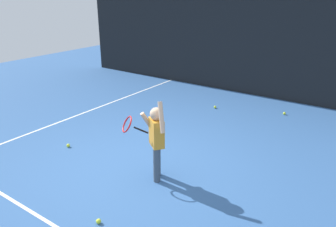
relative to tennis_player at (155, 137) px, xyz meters
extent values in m
plane|color=#335B93|center=(-0.49, 0.14, -0.73)|extent=(20.00, 20.00, 0.00)
cube|color=white|center=(-0.49, -1.68, -0.72)|extent=(9.00, 0.05, 0.00)
cube|color=white|center=(-3.24, 1.14, -0.72)|extent=(0.05, 9.00, 0.00)
cube|color=black|center=(-0.49, 5.20, 0.85)|extent=(12.05, 0.08, 3.15)
cylinder|color=slate|center=(-6.37, 5.26, 0.92)|extent=(0.09, 0.09, 3.30)
cylinder|color=slate|center=(-2.45, 5.26, 0.92)|extent=(0.09, 0.09, 3.30)
cylinder|color=slate|center=(1.47, 5.26, 0.92)|extent=(0.09, 0.09, 3.30)
cylinder|color=#3F4C59|center=(-0.03, 0.09, -0.44)|extent=(0.11, 0.11, 0.58)
cylinder|color=#3F4C59|center=(0.07, -0.07, -0.44)|extent=(0.11, 0.11, 0.58)
cube|color=orange|center=(0.02, 0.01, 0.07)|extent=(0.34, 0.32, 0.44)
sphere|color=tan|center=(0.02, 0.01, 0.38)|extent=(0.20, 0.20, 0.20)
cylinder|color=tan|center=(0.19, -0.09, 0.39)|extent=(0.21, 0.18, 0.46)
cylinder|color=tan|center=(-0.17, 0.08, 0.14)|extent=(0.23, 0.27, 0.43)
cylinder|color=black|center=(-0.30, 0.03, 0.03)|extent=(0.17, 0.21, 0.15)
torus|color=red|center=(-0.44, -0.15, 0.16)|extent=(0.32, 0.30, 0.26)
sphere|color=#CCE033|center=(0.83, 4.07, -0.69)|extent=(0.07, 0.07, 0.07)
sphere|color=#CCE033|center=(-0.76, 3.51, -0.69)|extent=(0.07, 0.07, 0.07)
sphere|color=#CCE033|center=(0.06, -1.32, -0.69)|extent=(0.07, 0.07, 0.07)
sphere|color=#CCE033|center=(-2.05, -0.09, -0.69)|extent=(0.07, 0.07, 0.07)
camera|label=1|loc=(2.83, -3.69, 2.15)|focal=35.50mm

